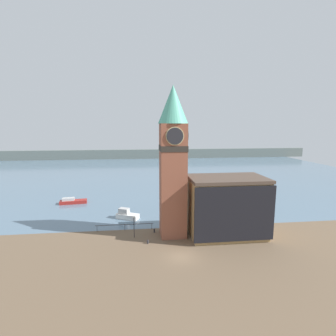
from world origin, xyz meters
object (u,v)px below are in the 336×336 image
(mooring_bollard_far, at_px, (154,230))
(lamp_post, at_px, (134,222))
(pier_building, at_px, (227,206))
(mooring_bollard_near, at_px, (148,242))
(boat_near, at_px, (127,215))
(clock_tower, at_px, (173,158))
(boat_far, at_px, (72,201))

(mooring_bollard_far, xyz_separation_m, lamp_post, (-3.36, -1.64, 2.19))
(pier_building, relative_size, mooring_bollard_near, 19.95)
(boat_near, relative_size, mooring_bollard_near, 7.45)
(clock_tower, distance_m, mooring_bollard_far, 12.78)
(clock_tower, height_order, mooring_bollard_near, clock_tower)
(lamp_post, bearing_deg, mooring_bollard_far, 26.11)
(mooring_bollard_far, bearing_deg, pier_building, -11.38)
(pier_building, distance_m, boat_near, 19.62)
(mooring_bollard_far, bearing_deg, mooring_bollard_near, -107.00)
(clock_tower, height_order, boat_far, clock_tower)
(boat_far, bearing_deg, mooring_bollard_near, -61.25)
(lamp_post, bearing_deg, boat_far, 125.19)
(pier_building, bearing_deg, mooring_bollard_near, -172.04)
(pier_building, xyz_separation_m, boat_near, (-16.58, 9.63, -4.14))
(pier_building, height_order, mooring_bollard_near, pier_building)
(lamp_post, bearing_deg, boat_near, 99.74)
(boat_far, xyz_separation_m, lamp_post, (14.46, -20.50, 2.04))
(pier_building, height_order, boat_near, pier_building)
(pier_building, relative_size, boat_far, 2.01)
(clock_tower, bearing_deg, pier_building, -7.03)
(boat_near, xyz_separation_m, mooring_bollard_near, (3.61, -11.45, -0.40))
(pier_building, bearing_deg, lamp_post, 177.30)
(boat_far, bearing_deg, mooring_bollard_far, -53.57)
(clock_tower, height_order, pier_building, clock_tower)
(boat_far, relative_size, mooring_bollard_near, 9.94)
(pier_building, xyz_separation_m, mooring_bollard_near, (-12.97, -1.81, -4.54))
(clock_tower, xyz_separation_m, pier_building, (8.72, -1.07, -7.86))
(mooring_bollard_far, bearing_deg, clock_tower, -23.28)
(lamp_post, bearing_deg, mooring_bollard_near, -50.46)
(mooring_bollard_near, xyz_separation_m, mooring_bollard_far, (1.27, 4.17, 0.03))
(mooring_bollard_near, bearing_deg, boat_far, 125.69)
(clock_tower, xyz_separation_m, boat_near, (-7.86, 8.56, -12.00))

